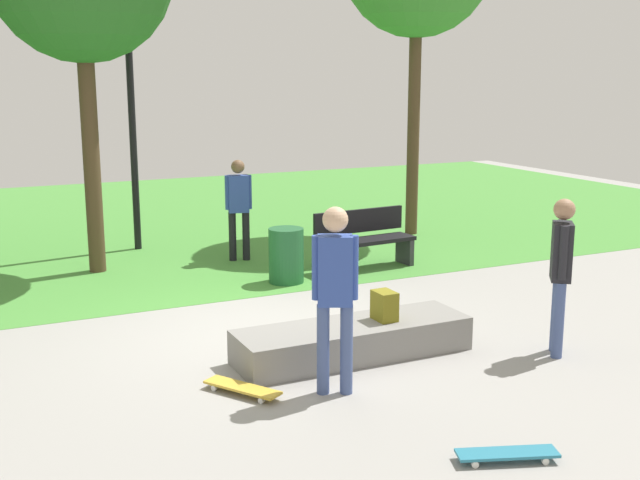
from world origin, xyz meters
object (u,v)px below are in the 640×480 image
Objects in this scene: skateboard_by_ledge at (242,388)px; park_bench_near_lamppost at (364,238)px; skater_performing_trick at (561,265)px; trash_bin at (286,256)px; skateboard_spare at (507,454)px; concrete_ledge at (353,340)px; backpack_on_ledge at (384,306)px; skater_watching at (335,285)px; pedestrian_with_backpack at (238,201)px; lamp_post at (131,92)px.

park_bench_near_lamppost is (3.42, 3.85, 0.42)m from skateboard_by_ledge.
skateboard_by_ledge is at bearing 172.83° from skater_performing_trick.
park_bench_near_lamppost is 2.04× the size of trash_bin.
skater_performing_trick reaches higher than skateboard_spare.
backpack_on_ledge is at bearing -4.41° from concrete_ledge.
skater_watching is 2.25× the size of trash_bin.
park_bench_near_lamppost is (2.01, 6.00, 0.42)m from skateboard_spare.
concrete_ledge reaches higher than skateboard_by_ledge.
skater_watching is 1.10× the size of pedestrian_with_backpack.
park_bench_near_lamppost is (-0.02, 4.28, -0.51)m from skater_performing_trick.
concrete_ledge is 1.35m from skater_watching.
skateboard_spare is at bearing -108.54° from park_bench_near_lamppost.
concrete_ledge is 8.04× the size of backpack_on_ledge.
concrete_ledge is at bearing -100.43° from trash_bin.
park_bench_near_lamppost is (1.63, 3.43, -0.05)m from backpack_on_ledge.
park_bench_near_lamppost is at bearing -41.76° from pedestrian_with_backpack.
backpack_on_ledge is at bearing 152.60° from skater_performing_trick.
concrete_ledge is 1.50m from skateboard_by_ledge.
trash_bin is (-1.44, 4.03, -0.60)m from skater_performing_trick.
trash_bin is at bearing 60.87° from skateboard_by_ledge.
skater_watching is 1.10× the size of park_bench_near_lamppost.
park_bench_near_lamppost is 1.44m from trash_bin.
lamp_post is at bearing 95.32° from skateboard_spare.
backpack_on_ledge is 0.20× the size of park_bench_near_lamppost.
concrete_ledge is at bearing -95.39° from pedestrian_with_backpack.
park_bench_near_lamppost is at bearing 48.37° from skateboard_by_ledge.
pedestrian_with_backpack reaches higher than skateboard_by_ledge.
backpack_on_ledge is 3.80m from park_bench_near_lamppost.
skateboard_by_ledge is at bearing -162.48° from concrete_ledge.
skater_performing_trick is 1.04× the size of park_bench_near_lamppost.
skateboard_by_ledge is 0.48× the size of pedestrian_with_backpack.
skater_performing_trick is at bearing -70.40° from trash_bin.
backpack_on_ledge is 0.41× the size of skateboard_by_ledge.
trash_bin is at bearing -169.99° from park_bench_near_lamppost.
backpack_on_ledge is at bearing 81.53° from skateboard_spare.
pedestrian_with_backpack reaches higher than concrete_ledge.
concrete_ledge is 1.57× the size of pedestrian_with_backpack.
skater_watching is at bearing 127.07° from backpack_on_ledge.
skateboard_spare is 0.50× the size of pedestrian_with_backpack.
concrete_ledge is 1.43× the size of skater_watching.
skateboard_spare is at bearing -84.68° from lamp_post.
lamp_post is 5.54× the size of trash_bin.
skater_performing_trick is 0.95× the size of skater_watching.
trash_bin is at bearing 79.57° from concrete_ledge.
concrete_ledge is 3.28× the size of skateboard_by_ledge.
skater_watching reaches higher than skater_performing_trick.
park_bench_near_lamppost is at bearing -26.44° from backpack_on_ledge.
skateboard_spare is 1.03× the size of trash_bin.
park_bench_near_lamppost is at bearing 90.27° from skater_performing_trick.
pedestrian_with_backpack is (1.88, 5.23, 0.91)m from skateboard_by_ledge.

